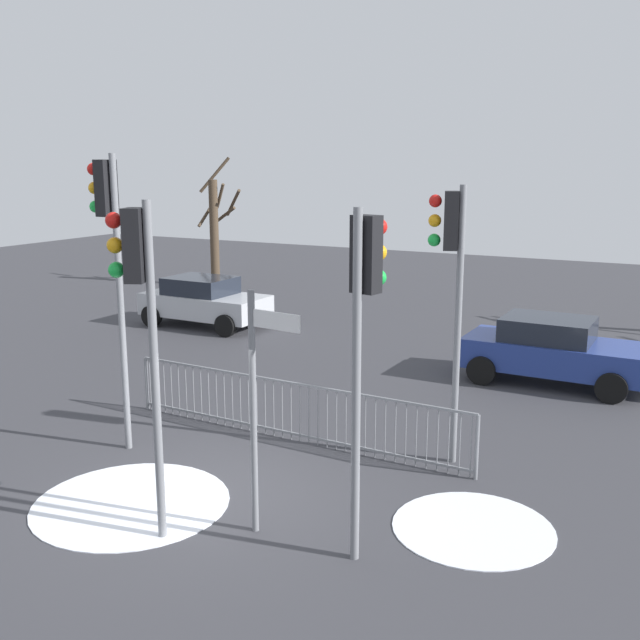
% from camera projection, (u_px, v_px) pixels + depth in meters
% --- Properties ---
extents(ground_plane, '(60.00, 60.00, 0.00)m').
position_uv_depth(ground_plane, '(207.00, 495.00, 10.85)').
color(ground_plane, '#38383D').
extents(traffic_light_foreground_right, '(0.57, 0.32, 4.96)m').
position_uv_depth(traffic_light_foreground_right, '(110.00, 237.00, 11.94)').
color(traffic_light_foreground_right, slate).
rests_on(traffic_light_foreground_right, ground).
extents(traffic_light_mid_left, '(0.54, 0.39, 4.38)m').
position_uv_depth(traffic_light_mid_left, '(139.00, 296.00, 8.98)').
color(traffic_light_mid_left, slate).
rests_on(traffic_light_mid_left, ground).
extents(traffic_light_foreground_left, '(0.55, 0.37, 4.49)m').
position_uv_depth(traffic_light_foreground_left, '(451.00, 263.00, 11.40)').
color(traffic_light_foreground_left, slate).
rests_on(traffic_light_foreground_left, ground).
extents(traffic_light_rear_right, '(0.36, 0.56, 4.33)m').
position_uv_depth(traffic_light_rear_right, '(365.00, 306.00, 8.56)').
color(traffic_light_rear_right, slate).
rests_on(traffic_light_rear_right, ground).
extents(direction_sign_post, '(0.79, 0.14, 3.26)m').
position_uv_depth(direction_sign_post, '(257.00, 401.00, 9.39)').
color(direction_sign_post, slate).
rests_on(direction_sign_post, ground).
extents(pedestrian_guard_railing, '(6.79, 0.29, 1.07)m').
position_uv_depth(pedestrian_guard_railing, '(291.00, 410.00, 12.89)').
color(pedestrian_guard_railing, slate).
rests_on(pedestrian_guard_railing, ground).
extents(car_silver_mid, '(3.82, 1.97, 1.47)m').
position_uv_depth(car_silver_mid, '(204.00, 301.00, 21.90)').
color(car_silver_mid, '#B2B5BA').
rests_on(car_silver_mid, ground).
extents(car_blue_near, '(3.83, 1.97, 1.47)m').
position_uv_depth(car_blue_near, '(552.00, 349.00, 16.21)').
color(car_blue_near, navy).
rests_on(car_blue_near, ground).
extents(bare_tree_left, '(2.05, 1.57, 5.03)m').
position_uv_depth(bare_tree_left, '(215.00, 227.00, 28.83)').
color(bare_tree_left, '#473828').
rests_on(bare_tree_left, ground).
extents(snow_patch_kerb, '(2.17, 2.17, 0.01)m').
position_uv_depth(snow_patch_kerb, '(473.00, 528.00, 9.85)').
color(snow_patch_kerb, white).
rests_on(snow_patch_kerb, ground).
extents(snow_patch_island, '(2.81, 2.81, 0.01)m').
position_uv_depth(snow_patch_island, '(132.00, 503.00, 10.58)').
color(snow_patch_island, white).
rests_on(snow_patch_island, ground).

